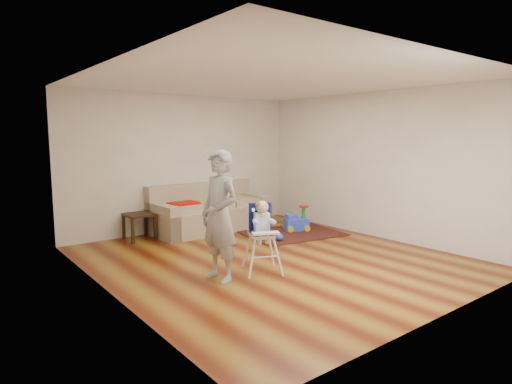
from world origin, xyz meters
TOP-DOWN VIEW (x-y plane):
  - ground at (0.00, 0.00)m, footprint 5.50×5.50m
  - room_envelope at (0.00, 0.53)m, footprint 5.04×5.52m
  - sofa at (0.34, 2.30)m, footprint 2.47×1.11m
  - side_table at (-1.14, 2.41)m, footprint 0.49×0.49m
  - area_rug at (1.41, 1.06)m, footprint 1.99×1.61m
  - ride_on_toy at (1.63, 1.19)m, footprint 0.55×0.48m
  - toy_ball at (0.80, 0.73)m, footprint 0.14×0.14m
  - high_chair at (-0.55, -0.44)m, footprint 0.63×0.63m
  - adult at (-1.17, -0.34)m, footprint 0.48×0.67m

SIDE VIEW (x-z plane):
  - ground at x=0.00m, z-range 0.00..0.00m
  - area_rug at x=1.41m, z-range 0.00..0.01m
  - toy_ball at x=0.80m, z-range 0.01..0.15m
  - side_table at x=-1.14m, z-range 0.00..0.49m
  - ride_on_toy at x=1.63m, z-range 0.01..0.51m
  - sofa at x=0.34m, z-range 0.00..0.94m
  - high_chair at x=-0.55m, z-range -0.02..1.00m
  - adult at x=-1.17m, z-range 0.00..1.71m
  - room_envelope at x=0.00m, z-range 0.52..3.24m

